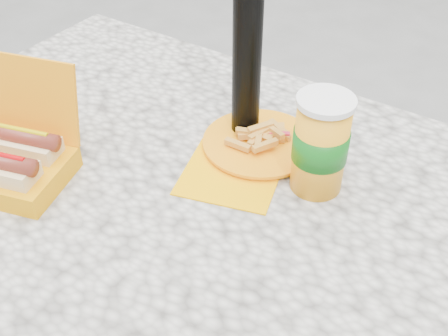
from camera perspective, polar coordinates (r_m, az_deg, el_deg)
The scene contains 4 objects.
picnic_table at distance 1.01m, azimuth -2.81°, elevation -5.93°, with size 1.20×0.80×0.75m.
hotdog_box at distance 0.99m, azimuth -21.80°, elevation 1.11°, with size 0.26×0.23×0.18m.
fries_plate at distance 1.00m, azimuth 3.39°, elevation 2.48°, with size 0.20×0.29×0.04m.
soda_cup at distance 0.89m, azimuth 9.77°, elevation 2.39°, with size 0.09×0.09×0.17m.
Camera 1 is at (0.43, -0.57, 1.36)m, focal length 45.00 mm.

